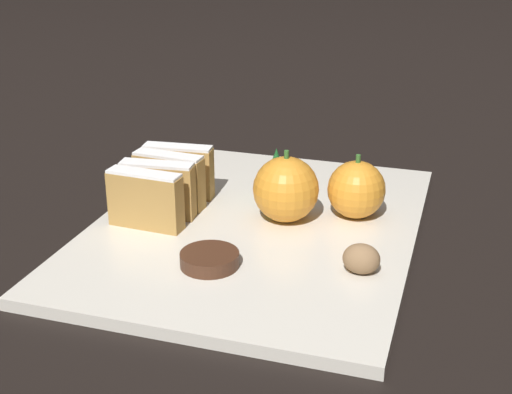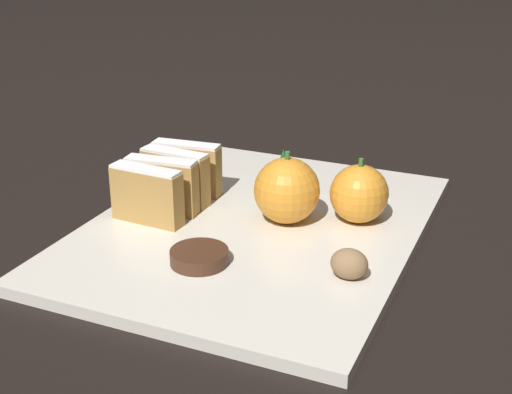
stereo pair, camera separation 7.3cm
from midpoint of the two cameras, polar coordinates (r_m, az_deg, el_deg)
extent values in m
plane|color=black|center=(0.75, -2.80, -3.01)|extent=(6.00, 6.00, 0.00)
cube|color=silver|center=(0.75, -2.81, -2.60)|extent=(0.33, 0.42, 0.01)
cube|color=#B28442|center=(0.74, -11.66, -0.38)|extent=(0.08, 0.03, 0.06)
cube|color=white|center=(0.73, -11.84, 1.80)|extent=(0.08, 0.02, 0.00)
cube|color=#B28442|center=(0.77, -10.60, 0.43)|extent=(0.08, 0.03, 0.06)
cube|color=white|center=(0.75, -10.76, 2.55)|extent=(0.08, 0.03, 0.00)
cube|color=#B28442|center=(0.79, -9.62, 1.19)|extent=(0.08, 0.03, 0.06)
cube|color=white|center=(0.78, -9.76, 3.26)|extent=(0.08, 0.03, 0.00)
cube|color=#B28442|center=(0.81, -8.80, 1.91)|extent=(0.08, 0.03, 0.06)
cube|color=white|center=(0.80, -8.93, 3.93)|extent=(0.08, 0.03, 0.00)
sphere|color=orange|center=(0.75, 5.29, 0.54)|extent=(0.06, 0.06, 0.06)
cylinder|color=#38702D|center=(0.74, 5.38, 2.96)|extent=(0.01, 0.01, 0.01)
sphere|color=orange|center=(0.74, -0.42, 0.56)|extent=(0.07, 0.07, 0.07)
cylinder|color=#38702D|center=(0.73, -0.43, 3.32)|extent=(0.00, 0.00, 0.01)
ellipsoid|color=#8E6B47|center=(0.65, 5.22, -5.02)|extent=(0.03, 0.03, 0.03)
cylinder|color=#472819|center=(0.66, -6.91, -5.04)|extent=(0.06, 0.06, 0.01)
cone|color=#195623|center=(0.80, -0.80, 1.88)|extent=(0.04, 0.04, 0.06)
camera|label=1|loc=(0.04, -92.86, -1.19)|focal=50.00mm
camera|label=2|loc=(0.04, 87.14, 1.19)|focal=50.00mm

